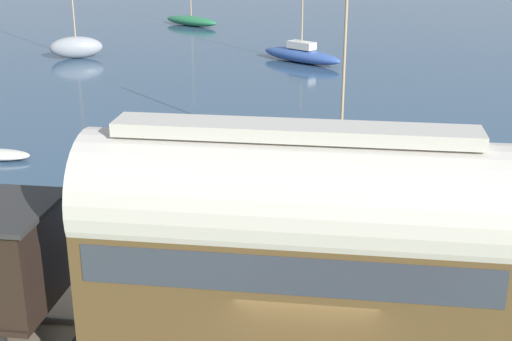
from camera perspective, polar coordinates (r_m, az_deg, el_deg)
The scene contains 7 objects.
harbor_water at distance 55.32m, azimuth 7.25°, elevation 10.44°, with size 80.00×80.00×0.01m.
passenger_coach at distance 13.19m, azimuth 2.95°, elevation -5.45°, with size 2.51×8.03×4.82m.
sailboat_blue at distance 45.58m, azimuth 3.65°, elevation 9.25°, with size 4.48×5.69×6.22m.
sailboat_black at distance 25.92m, azimuth 6.75°, elevation 0.97°, with size 3.17×3.91×8.50m.
sailboat_gray at distance 48.35m, azimuth -14.19°, elevation 9.60°, with size 2.37×3.61×9.35m.
sailboat_green at distance 61.57m, azimuth -5.20°, elevation 11.87°, with size 3.91×5.43×7.22m.
rowboat_off_pier at distance 19.77m, azimuth -8.64°, elevation -5.92°, with size 2.67×2.50×0.56m.
Camera 1 is at (-11.43, -0.61, 8.76)m, focal length 50.00 mm.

